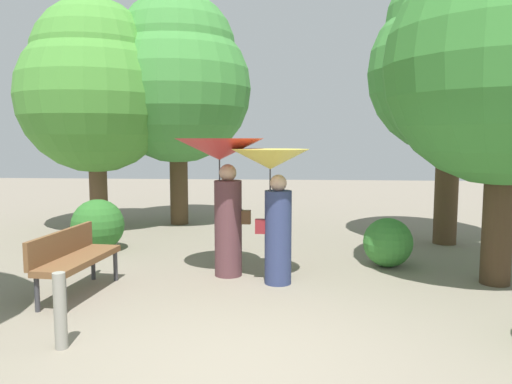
# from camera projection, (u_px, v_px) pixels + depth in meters

# --- Properties ---
(ground_plane) EXTENTS (40.00, 40.00, 0.00)m
(ground_plane) POSITION_uv_depth(u_px,v_px,m) (227.00, 365.00, 4.38)
(ground_plane) COLOR gray
(person_left) EXTENTS (1.29, 1.29, 2.02)m
(person_left) POSITION_uv_depth(u_px,v_px,m) (222.00, 174.00, 7.10)
(person_left) COLOR #563338
(person_left) RESTS_ON ground
(person_right) EXTENTS (1.07, 1.07, 1.87)m
(person_right) POSITION_uv_depth(u_px,v_px,m) (273.00, 188.00, 6.71)
(person_right) COLOR navy
(person_right) RESTS_ON ground
(park_bench) EXTENTS (0.62, 1.54, 0.83)m
(park_bench) POSITION_uv_depth(u_px,v_px,m) (73.00, 256.00, 6.32)
(park_bench) COLOR #38383D
(park_bench) RESTS_ON ground
(tree_near_right) EXTENTS (3.22, 3.22, 5.06)m
(tree_near_right) POSITION_uv_depth(u_px,v_px,m) (507.00, 46.00, 6.48)
(tree_near_right) COLOR #42301E
(tree_near_right) RESTS_ON ground
(tree_mid_left) EXTENTS (3.41, 3.41, 5.35)m
(tree_mid_left) POSITION_uv_depth(u_px,v_px,m) (177.00, 77.00, 11.28)
(tree_mid_left) COLOR #4C3823
(tree_mid_left) RESTS_ON ground
(tree_mid_right) EXTENTS (3.08, 3.08, 5.35)m
(tree_mid_right) POSITION_uv_depth(u_px,v_px,m) (452.00, 57.00, 9.08)
(tree_mid_right) COLOR #4C3823
(tree_mid_right) RESTS_ON ground
(tree_far_back) EXTENTS (3.31, 3.31, 5.03)m
(tree_far_back) POSITION_uv_depth(u_px,v_px,m) (95.00, 85.00, 10.69)
(tree_far_back) COLOR brown
(tree_far_back) RESTS_ON ground
(bush_path_left) EXTENTS (0.77, 0.77, 0.77)m
(bush_path_left) POSITION_uv_depth(u_px,v_px,m) (388.00, 242.00, 7.72)
(bush_path_left) COLOR #387F33
(bush_path_left) RESTS_ON ground
(bush_path_right) EXTENTS (0.93, 0.93, 0.93)m
(bush_path_right) POSITION_uv_depth(u_px,v_px,m) (98.00, 225.00, 8.80)
(bush_path_right) COLOR #2D6B28
(bush_path_right) RESTS_ON ground
(path_marker_post) EXTENTS (0.12, 0.12, 0.75)m
(path_marker_post) POSITION_uv_depth(u_px,v_px,m) (60.00, 311.00, 4.68)
(path_marker_post) COLOR gray
(path_marker_post) RESTS_ON ground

